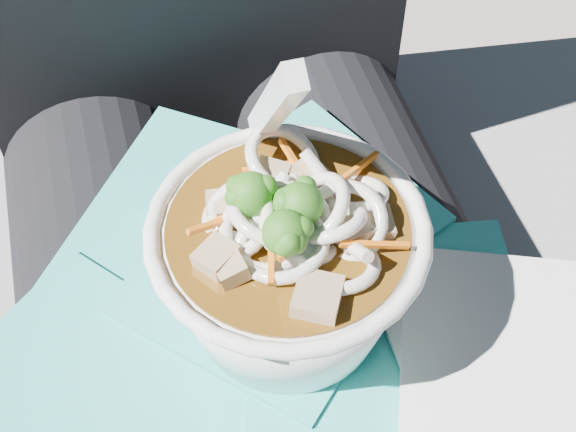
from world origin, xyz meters
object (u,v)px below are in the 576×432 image
object	(u,v)px
lap	(279,368)
udon_bowl	(288,259)
person_body	(246,246)
plastic_bag	(285,321)
stone_ledge	(246,378)

from	to	relation	value
lap	udon_bowl	world-z (taller)	udon_bowl
person_body	plastic_bag	size ratio (longest dim) A/B	2.54
stone_ledge	person_body	size ratio (longest dim) A/B	1.00
plastic_bag	udon_bowl	distance (m)	0.06
plastic_bag	udon_bowl	bearing A→B (deg)	30.04
stone_ledge	person_body	xyz separation A→B (m)	(0.00, -0.06, 0.33)
stone_ledge	udon_bowl	distance (m)	0.48
stone_ledge	lap	size ratio (longest dim) A/B	2.08
plastic_bag	person_body	bearing A→B (deg)	90.99
stone_ledge	udon_bowl	world-z (taller)	udon_bowl
person_body	plastic_bag	world-z (taller)	person_body
lap	plastic_bag	bearing A→B (deg)	-80.94
person_body	udon_bowl	xyz separation A→B (m)	(0.00, -0.10, 0.12)
person_body	plastic_bag	bearing A→B (deg)	-89.01
stone_ledge	udon_bowl	size ratio (longest dim) A/B	5.09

